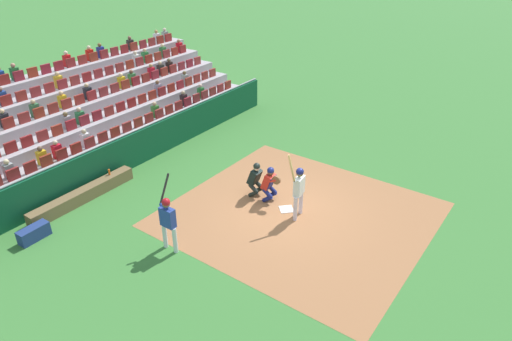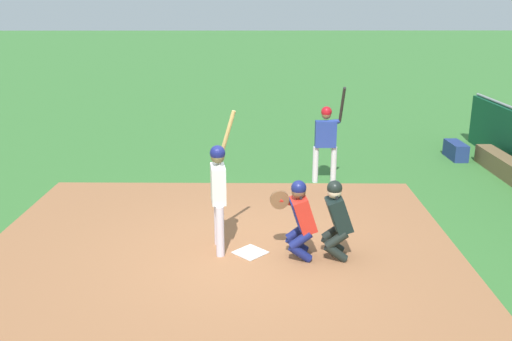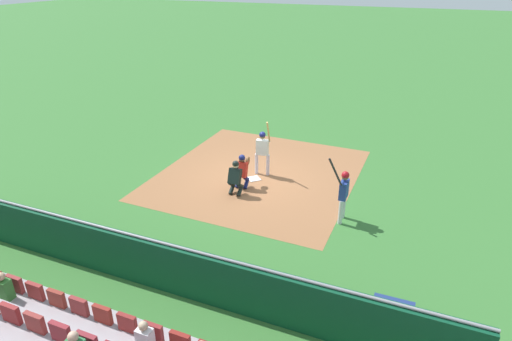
# 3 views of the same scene
# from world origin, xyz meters

# --- Properties ---
(ground_plane) EXTENTS (160.00, 160.00, 0.00)m
(ground_plane) POSITION_xyz_m (0.00, 0.00, 0.00)
(ground_plane) COLOR #387232
(infield_dirt_patch) EXTENTS (7.44, 8.00, 0.01)m
(infield_dirt_patch) POSITION_xyz_m (0.00, 0.50, 0.00)
(infield_dirt_patch) COLOR #9C6540
(infield_dirt_patch) RESTS_ON ground_plane
(home_plate_marker) EXTENTS (0.62, 0.62, 0.02)m
(home_plate_marker) POSITION_xyz_m (0.00, 0.00, 0.02)
(home_plate_marker) COLOR white
(home_plate_marker) RESTS_ON infield_dirt_patch
(batter_at_plate) EXTENTS (0.62, 0.43, 2.28)m
(batter_at_plate) POSITION_xyz_m (0.15, 0.50, 1.11)
(batter_at_plate) COLOR silver
(batter_at_plate) RESTS_ON ground_plane
(catcher_crouching) EXTENTS (0.49, 0.74, 1.31)m
(catcher_crouching) POSITION_xyz_m (-0.14, -0.77, 0.73)
(catcher_crouching) COLOR navy
(catcher_crouching) RESTS_ON ground_plane
(home_plate_umpire) EXTENTS (0.46, 0.46, 1.30)m
(home_plate_umpire) POSITION_xyz_m (-0.15, -1.35, 0.71)
(home_plate_umpire) COLOR black
(home_plate_umpire) RESTS_ON ground_plane
(equipment_duffel_bag) EXTENTS (0.92, 0.37, 0.43)m
(equipment_duffel_bag) POSITION_xyz_m (5.70, -5.36, 0.22)
(equipment_duffel_bag) COLOR navy
(equipment_duffel_bag) RESTS_ON ground_plane
(on_deck_batter) EXTENTS (0.62, 0.60, 2.24)m
(on_deck_batter) POSITION_xyz_m (3.71, -1.68, 1.08)
(on_deck_batter) COLOR silver
(on_deck_batter) RESTS_ON ground_plane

